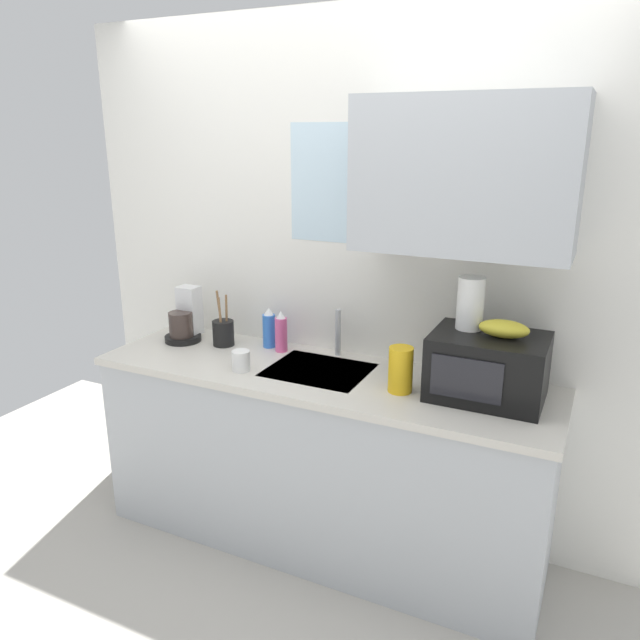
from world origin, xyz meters
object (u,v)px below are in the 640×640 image
coffee_maker (185,321)px  dish_soap_bottle_pink (281,333)px  cereal_canister (401,370)px  mug_white (241,361)px  utensil_crock (223,332)px  microwave (488,367)px  banana_bunch (504,329)px  dish_soap_bottle_blue (269,329)px  paper_towel_roll (470,303)px

coffee_maker → dish_soap_bottle_pink: 0.55m
cereal_canister → mug_white: size_ratio=2.07×
utensil_crock → microwave: bearing=-3.0°
utensil_crock → banana_bunch: bearing=-2.9°
banana_bunch → dish_soap_bottle_blue: (-1.18, 0.15, -0.21)m
coffee_maker → cereal_canister: 1.25m
banana_bunch → coffee_maker: size_ratio=0.71×
paper_towel_roll → cereal_canister: size_ratio=1.12×
microwave → dish_soap_bottle_blue: (-1.12, 0.15, -0.04)m
dish_soap_bottle_blue → mug_white: 0.35m
microwave → banana_bunch: 0.18m
banana_bunch → dish_soap_bottle_pink: (-1.09, 0.12, -0.21)m
microwave → banana_bunch: banana_bunch is taller
paper_towel_roll → mug_white: 1.06m
dish_soap_bottle_blue → utensil_crock: bearing=-160.7°
microwave → cereal_canister: microwave is taller
paper_towel_roll → utensil_crock: paper_towel_roll is taller
dish_soap_bottle_pink → utensil_crock: (-0.31, -0.05, -0.03)m
microwave → paper_towel_roll: size_ratio=2.09×
paper_towel_roll → dish_soap_bottle_pink: (-0.94, 0.07, -0.28)m
cereal_canister → mug_white: cereal_canister is taller
paper_towel_roll → microwave: bearing=-27.4°
dish_soap_bottle_pink → cereal_canister: size_ratio=1.06×
coffee_maker → utensil_crock: utensil_crock is taller
dish_soap_bottle_blue → mug_white: dish_soap_bottle_blue is taller
paper_towel_roll → dish_soap_bottle_pink: paper_towel_roll is taller
microwave → utensil_crock: 1.36m
coffee_maker → dish_soap_bottle_blue: size_ratio=1.36×
dish_soap_bottle_pink → dish_soap_bottle_blue: size_ratio=1.01×
paper_towel_roll → cereal_canister: paper_towel_roll is taller
banana_bunch → mug_white: 1.17m
mug_white → banana_bunch: bearing=9.6°
dish_soap_bottle_pink → cereal_canister: dish_soap_bottle_pink is taller
paper_towel_roll → coffee_maker: bearing=179.7°
dish_soap_bottle_blue → dish_soap_bottle_pink: bearing=-18.7°
coffee_maker → dish_soap_bottle_blue: bearing=11.2°
banana_bunch → coffee_maker: (-1.63, 0.06, -0.20)m
coffee_maker → dish_soap_bottle_pink: (0.54, 0.06, -0.01)m
cereal_canister → mug_white: bearing=-173.1°
banana_bunch → mug_white: size_ratio=2.11×
dish_soap_bottle_blue → cereal_canister: dish_soap_bottle_blue is taller
paper_towel_roll → coffee_maker: (-1.48, 0.01, -0.28)m
banana_bunch → cereal_canister: 0.45m
microwave → coffee_maker: 1.58m
coffee_maker → dish_soap_bottle_pink: bearing=6.5°
dish_soap_bottle_blue → mug_white: bearing=-82.1°
paper_towel_roll → mug_white: size_ratio=2.32×
cereal_canister → utensil_crock: 1.03m
dish_soap_bottle_pink → mug_white: size_ratio=2.19×
dish_soap_bottle_pink → mug_white: dish_soap_bottle_pink is taller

